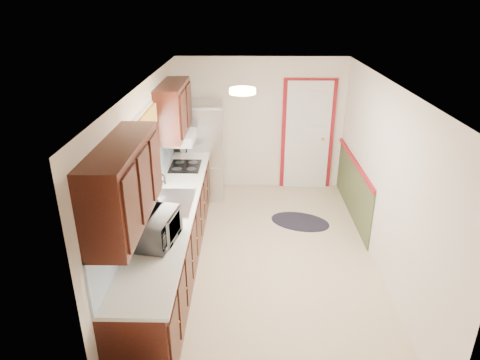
{
  "coord_description": "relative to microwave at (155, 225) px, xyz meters",
  "views": [
    {
      "loc": [
        -0.24,
        -5.02,
        3.35
      ],
      "look_at": [
        -0.33,
        0.06,
        1.15
      ],
      "focal_mm": 32.0,
      "sensor_mm": 36.0,
      "label": 1
    }
  ],
  "objects": [
    {
      "name": "refrigerator",
      "position": [
        0.18,
        3.17,
        -0.29
      ],
      "size": [
        0.74,
        0.73,
        1.7
      ],
      "rotation": [
        0.0,
        0.0,
        0.05
      ],
      "color": "#B7B7BC",
      "rests_on": "ground"
    },
    {
      "name": "kitchen_run",
      "position": [
        -0.04,
        0.83,
        -0.33
      ],
      "size": [
        0.63,
        4.0,
        2.2
      ],
      "color": "#33110B",
      "rests_on": "ground"
    },
    {
      "name": "room_shell",
      "position": [
        1.2,
        1.12,
        0.06
      ],
      "size": [
        3.2,
        5.2,
        2.52
      ],
      "color": "beige",
      "rests_on": "ground"
    },
    {
      "name": "rug",
      "position": [
        1.81,
        2.16,
        -1.13
      ],
      "size": [
        1.1,
        0.9,
        0.01
      ],
      "primitive_type": "ellipsoid",
      "rotation": [
        0.0,
        0.0,
        -0.35
      ],
      "color": "black",
      "rests_on": "ground"
    },
    {
      "name": "microwave",
      "position": [
        0.0,
        0.0,
        0.0
      ],
      "size": [
        0.42,
        0.63,
        0.4
      ],
      "primitive_type": "imported",
      "rotation": [
        0.0,
        0.0,
        1.4
      ],
      "color": "white",
      "rests_on": "kitchen_run"
    },
    {
      "name": "back_wall_trim",
      "position": [
        2.19,
        3.33,
        -0.25
      ],
      "size": [
        1.12,
        2.3,
        2.08
      ],
      "color": "maroon",
      "rests_on": "ground"
    },
    {
      "name": "cooktop",
      "position": [
        0.01,
        2.17,
        -0.19
      ],
      "size": [
        0.46,
        0.55,
        0.02
      ],
      "primitive_type": "cube",
      "color": "black",
      "rests_on": "kitchen_run"
    },
    {
      "name": "ceiling_fixture",
      "position": [
        0.9,
        0.92,
        1.22
      ],
      "size": [
        0.3,
        0.3,
        0.06
      ],
      "primitive_type": "cylinder",
      "color": "#FFD88C",
      "rests_on": "room_shell"
    }
  ]
}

